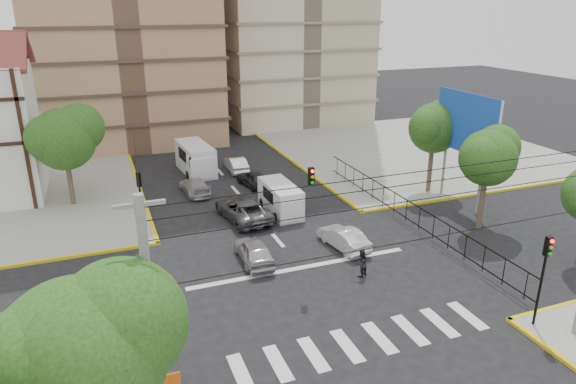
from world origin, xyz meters
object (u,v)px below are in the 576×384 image
traffic_light_nw (140,195)px  van_right_lane (282,200)px  car_silver_front_left (254,251)px  car_white_front_right (343,238)px  pedestrian_crosswalk (361,263)px  van_left_lane (196,160)px  traffic_light_se (544,266)px

traffic_light_nw → van_right_lane: size_ratio=0.94×
car_silver_front_left → car_white_front_right: size_ratio=1.03×
traffic_light_nw → van_right_lane: (9.56, 1.29, -2.10)m
van_right_lane → car_white_front_right: 6.65m
van_right_lane → pedestrian_crosswalk: bearing=-85.8°
van_left_lane → car_white_front_right: (5.34, -17.75, -0.58)m
van_right_lane → car_silver_front_left: van_right_lane is taller
traffic_light_se → van_right_lane: traffic_light_se is taller
traffic_light_nw → van_left_lane: size_ratio=0.76×
pedestrian_crosswalk → van_left_lane: bearing=-102.0°
van_right_lane → traffic_light_se: bearing=-71.4°
pedestrian_crosswalk → traffic_light_nw: bearing=-63.8°
car_silver_front_left → pedestrian_crosswalk: size_ratio=2.61×
traffic_light_se → traffic_light_nw: bearing=135.0°
traffic_light_nw → pedestrian_crosswalk: traffic_light_nw is taller
traffic_light_nw → pedestrian_crosswalk: size_ratio=2.83×
traffic_light_se → van_left_lane: 29.90m
van_right_lane → pedestrian_crosswalk: (0.91, -9.91, -0.24)m
traffic_light_nw → car_silver_front_left: traffic_light_nw is taller
traffic_light_nw → pedestrian_crosswalk: 13.77m
traffic_light_se → car_white_front_right: 11.61m
traffic_light_se → traffic_light_nw: same height
van_right_lane → van_left_lane: 11.91m
van_left_lane → pedestrian_crosswalk: van_left_lane is taller
traffic_light_se → traffic_light_nw: (-15.60, 15.60, 0.00)m
traffic_light_nw → car_white_front_right: (11.17, -5.15, -2.47)m
car_silver_front_left → car_white_front_right: bearing=-180.0°
traffic_light_se → pedestrian_crosswalk: 8.97m
traffic_light_se → car_white_front_right: (-4.43, 10.45, -2.47)m
car_white_front_right → traffic_light_nw: bearing=-33.6°
van_right_lane → van_left_lane: bearing=107.2°
van_right_lane → car_silver_front_left: size_ratio=1.15×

